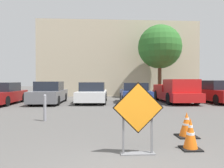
{
  "coord_description": "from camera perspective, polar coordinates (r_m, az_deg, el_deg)",
  "views": [
    {
      "loc": [
        -0.49,
        -2.65,
        1.52
      ],
      "look_at": [
        0.26,
        9.58,
        1.33
      ],
      "focal_mm": 35.0,
      "sensor_mm": 36.0,
      "label": 1
    }
  ],
  "objects": [
    {
      "name": "traffic_cone_nearest",
      "position": [
        5.25,
        19.82,
        -12.21
      ],
      "size": [
        0.42,
        0.42,
        0.7
      ],
      "color": "black",
      "rests_on": "ground_plane"
    },
    {
      "name": "parked_car_second",
      "position": [
        15.78,
        -26.69,
        -2.39
      ],
      "size": [
        1.93,
        4.22,
        1.4
      ],
      "rotation": [
        0.0,
        0.0,
        3.12
      ],
      "color": "maroon",
      "rests_on": "ground_plane"
    },
    {
      "name": "parked_car_fifth",
      "position": [
        15.01,
        5.94,
        -2.49
      ],
      "size": [
        2.04,
        4.17,
        1.37
      ],
      "rotation": [
        0.0,
        0.0,
        3.09
      ],
      "color": "navy",
      "rests_on": "ground_plane"
    },
    {
      "name": "bollard_nearest",
      "position": [
        8.62,
        -17.14,
        -5.76
      ],
      "size": [
        0.12,
        0.12,
        1.01
      ],
      "color": "gray",
      "rests_on": "ground_plane"
    },
    {
      "name": "road_closed_sign",
      "position": [
        4.54,
        6.81,
        -7.9
      ],
      "size": [
        1.05,
        0.2,
        1.5
      ],
      "color": "black",
      "rests_on": "ground_plane"
    },
    {
      "name": "traffic_cone_second",
      "position": [
        6.34,
        18.92,
        -10.05
      ],
      "size": [
        0.53,
        0.53,
        0.67
      ],
      "color": "black",
      "rests_on": "ground_plane"
    },
    {
      "name": "pickup_truck",
      "position": [
        15.66,
        16.47,
        -2.06
      ],
      "size": [
        2.08,
        5.26,
        1.61
      ],
      "rotation": [
        0.0,
        0.0,
        3.13
      ],
      "color": "red",
      "rests_on": "ground_plane"
    },
    {
      "name": "parked_car_third",
      "position": [
        15.26,
        -16.08,
        -2.35
      ],
      "size": [
        1.89,
        4.43,
        1.46
      ],
      "rotation": [
        0.0,
        0.0,
        3.13
      ],
      "color": "slate",
      "rests_on": "ground_plane"
    },
    {
      "name": "building_facade_backdrop",
      "position": [
        23.6,
        1.39,
        6.15
      ],
      "size": [
        15.84,
        5.0,
        7.37
      ],
      "color": "beige",
      "rests_on": "ground_plane"
    },
    {
      "name": "parked_car_sixth",
      "position": [
        16.74,
        26.0,
        -2.0
      ],
      "size": [
        1.91,
        4.31,
        1.53
      ],
      "rotation": [
        0.0,
        0.0,
        3.14
      ],
      "color": "maroon",
      "rests_on": "ground_plane"
    },
    {
      "name": "parked_car_fourth",
      "position": [
        15.13,
        -5.13,
        -2.39
      ],
      "size": [
        2.12,
        4.45,
        1.41
      ],
      "rotation": [
        0.0,
        0.0,
        3.08
      ],
      "color": "white",
      "rests_on": "ground_plane"
    },
    {
      "name": "street_tree_behind_lot",
      "position": [
        19.58,
        12.36,
        9.44
      ],
      "size": [
        3.77,
        3.77,
        6.34
      ],
      "color": "#513823",
      "rests_on": "ground_plane"
    },
    {
      "name": "ground_plane",
      "position": [
        12.75,
        -1.3,
        -5.97
      ],
      "size": [
        96.0,
        96.0,
        0.0
      ],
      "primitive_type": "plane",
      "color": "#565451"
    }
  ]
}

